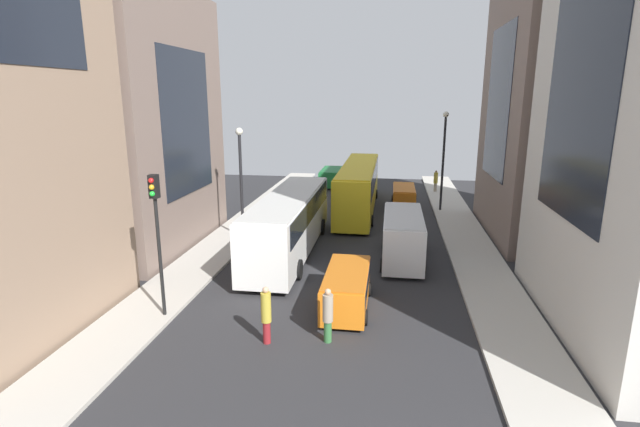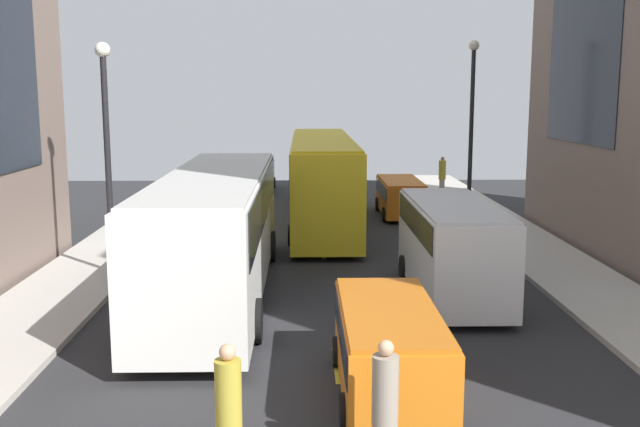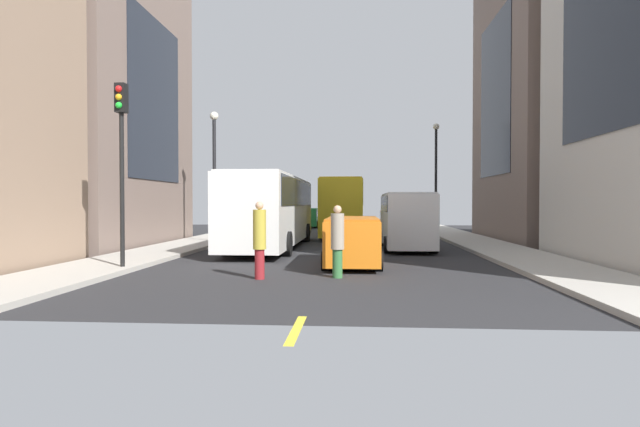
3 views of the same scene
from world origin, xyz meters
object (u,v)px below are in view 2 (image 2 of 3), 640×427
city_bus_white (217,222)px  delivery_van_white (452,242)px  streetcar_yellow (322,173)px  car_green_1 (256,174)px  car_orange_2 (400,194)px  pedestrian_walking_far (229,416)px  car_orange_0 (389,344)px  pedestrian_crossing_mid (385,406)px  pedestrian_crossing_near (442,174)px

city_bus_white → delivery_van_white: size_ratio=2.05×
streetcar_yellow → car_green_1: (-3.40, 9.86, -1.13)m
car_orange_2 → pedestrian_walking_far: size_ratio=2.16×
delivery_van_white → car_orange_2: 13.09m
car_orange_0 → city_bus_white: bearing=119.7°
streetcar_yellow → car_orange_0: 17.78m
car_green_1 → car_orange_2: (6.92, -8.14, -0.03)m
city_bus_white → car_orange_0: size_ratio=2.79×
city_bus_white → car_green_1: bearing=90.8°
car_orange_0 → car_green_1: bearing=98.6°
car_orange_0 → pedestrian_crossing_mid: bearing=-97.8°
car_orange_2 → pedestrian_crossing_mid: pedestrian_crossing_mid is taller
car_orange_2 → pedestrian_crossing_near: pedestrian_crossing_near is taller
pedestrian_crossing_near → pedestrian_crossing_mid: (-6.15, -28.39, -0.08)m
pedestrian_crossing_near → pedestrian_walking_far: pedestrian_walking_far is taller
delivery_van_white → pedestrian_crossing_near: delivery_van_white is taller
delivery_van_white → car_green_1: (-6.58, 21.22, -0.52)m
car_orange_0 → pedestrian_crossing_mid: 2.96m
city_bus_white → car_orange_0: 7.88m
car_green_1 → pedestrian_walking_far: size_ratio=2.17×
car_orange_0 → car_green_1: (-4.16, 27.58, 0.02)m
pedestrian_crossing_mid → pedestrian_walking_far: (-2.17, -0.41, 0.06)m
car_orange_0 → pedestrian_crossing_near: (5.75, 25.46, 0.20)m
city_bus_white → pedestrian_crossing_near: (9.62, 18.67, -0.84)m
city_bus_white → streetcar_yellow: size_ratio=0.86×
city_bus_white → car_green_1: size_ratio=2.67×
car_orange_2 → pedestrian_crossing_mid: bearing=-98.1°
delivery_van_white → pedestrian_crossing_near: (3.33, 19.09, -0.34)m
delivery_van_white → car_green_1: delivery_van_white is taller
city_bus_white → car_green_1: 20.83m
delivery_van_white → pedestrian_walking_far: size_ratio=2.84×
delivery_van_white → streetcar_yellow: bearing=105.6°
car_orange_2 → pedestrian_walking_far: 23.40m
car_orange_0 → pedestrian_crossing_near: size_ratio=2.33×
car_orange_0 → car_orange_2: 19.64m
pedestrian_crossing_mid → car_green_1: bearing=41.1°
delivery_van_white → pedestrian_walking_far: 10.92m
streetcar_yellow → car_green_1: streetcar_yellow is taller
car_green_1 → pedestrian_crossing_mid: pedestrian_crossing_mid is taller
delivery_van_white → pedestrian_crossing_mid: (-2.82, -9.30, -0.43)m
car_orange_0 → pedestrian_walking_far: 4.22m
city_bus_white → pedestrian_crossing_near: city_bus_white is taller
streetcar_yellow → pedestrian_crossing_near: (6.51, 7.73, -0.95)m
delivery_van_white → car_green_1: bearing=107.2°
car_orange_0 → pedestrian_walking_far: pedestrian_walking_far is taller
streetcar_yellow → delivery_van_white: 11.81m
car_orange_0 → delivery_van_white: bearing=69.2°
pedestrian_crossing_mid → streetcar_yellow: bearing=35.1°
streetcar_yellow → car_orange_2: (3.52, 1.72, -1.17)m
pedestrian_walking_far → delivery_van_white: bearing=-1.0°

